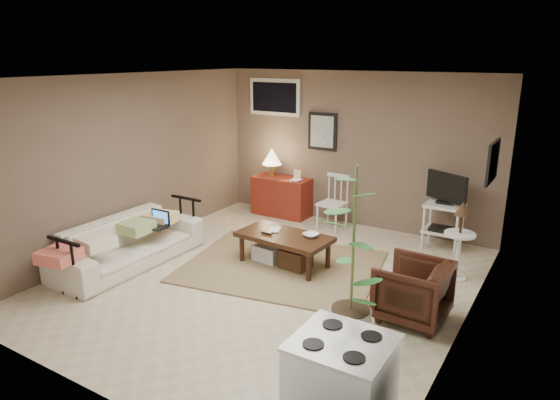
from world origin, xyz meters
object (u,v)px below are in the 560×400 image
Objects in this scene: stove at (341,394)px; red_console at (281,193)px; armchair at (413,288)px; coffee_table at (284,247)px; potted_plant at (353,252)px; tv_stand at (444,209)px; spindle_chair at (333,204)px; sofa at (128,235)px; side_table at (460,232)px.

red_console is at bearing 125.93° from stove.
coffee_table is at bearing -102.62° from armchair.
potted_plant reaches higher than red_console.
coffee_table is 1.78× the size of armchair.
coffee_table is 2.33m from tv_stand.
spindle_chair is 2.85m from armchair.
potted_plant reaches higher than stove.
stove reaches higher than armchair.
armchair is at bearing -81.46° from sofa.
side_table is 0.56× the size of potted_plant.
armchair is (1.82, -0.47, 0.09)m from coffee_table.
tv_stand reaches higher than sofa.
tv_stand is 0.62× the size of potted_plant.
potted_plant reaches higher than tv_stand.
spindle_chair is at bearing -31.94° from sofa.
stove is at bearing -69.29° from potted_plant.
tv_stand is 1.57× the size of armchair.
sofa is 3.11m from spindle_chair.
side_table is at bearing -22.55° from spindle_chair.
sofa is at bearing -79.72° from armchair.
red_console reaches higher than armchair.
potted_plant is (1.47, -1.22, 0.68)m from coffee_table.
side_table is at bearing 21.07° from coffee_table.
tv_stand is at bearing -51.18° from sofa.
spindle_chair is 0.48× the size of potted_plant.
armchair is at bearing -83.64° from tv_stand.
tv_stand is at bearing 94.82° from stove.
potted_plant reaches higher than spindle_chair.
potted_plant is 2.09× the size of stove.
sofa is at bearing -141.18° from tv_stand.
side_table reaches higher than stove.
spindle_chair is 2.27m from side_table.
side_table reaches higher than sofa.
side_table reaches higher than spindle_chair.
potted_plant is (-0.53, -1.99, 0.33)m from side_table.
spindle_chair reaches higher than coffee_table.
spindle_chair reaches higher than stove.
potted_plant is at bearing -104.77° from side_table.
coffee_table is 1.64m from spindle_chair.
coffee_table is at bearing 140.18° from potted_plant.
spindle_chair reaches higher than armchair.
tv_stand is (1.58, 1.67, 0.32)m from coffee_table.
coffee_table is at bearing 128.27° from stove.
tv_stand reaches higher than side_table.
tv_stand is 0.99m from side_table.
spindle_chair is at bearing -135.87° from armchair.
potted_plant reaches higher than coffee_table.
sofa is 2.08× the size of side_table.
red_console is at bearing -125.64° from armchair.
side_table is at bearing 173.82° from armchair.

